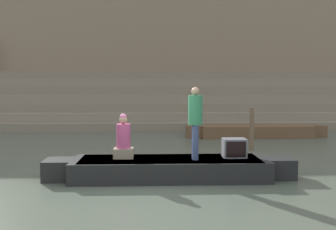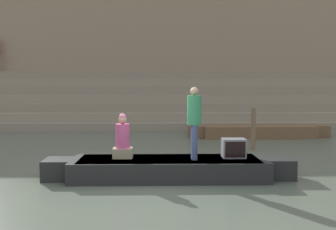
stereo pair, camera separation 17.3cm
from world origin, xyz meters
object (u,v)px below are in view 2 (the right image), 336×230
Objects in this scene: person_rowing at (123,140)px; mooring_post at (253,129)px; tv_set at (234,148)px; person_standing at (194,118)px; rowboat_main at (169,168)px; moored_boat_shore at (258,131)px.

mooring_post is (3.89, 3.67, -0.18)m from person_rowing.
mooring_post is at bearing 76.66° from tv_set.
person_standing is 1.59× the size of person_rowing.
rowboat_main is at bearing -126.78° from mooring_post.
mooring_post reaches higher than rowboat_main.
person_rowing is at bearing 173.45° from rowboat_main.
person_standing is at bearing -120.42° from mooring_post.
person_standing is 1.19× the size of mooring_post.
moored_boat_shore is at bearing 60.95° from rowboat_main.
tv_set is at bearing -1.60° from person_rowing.
rowboat_main is 1.56m from tv_set.
person_standing is 7.69m from moored_boat_shore.
moored_boat_shore is 4.11× the size of mooring_post.
mooring_post reaches higher than moored_boat_shore.
tv_set is 0.39× the size of mooring_post.
person_standing is 1.19m from tv_set.
person_standing is (0.57, -0.07, 1.15)m from rowboat_main.
moored_boat_shore is at bearing 52.93° from person_rowing.
mooring_post is at bearing 53.96° from person_standing.
person_standing is at bearing -162.55° from tv_set.
person_standing reaches higher than rowboat_main.
person_standing is at bearing -112.25° from moored_boat_shore.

